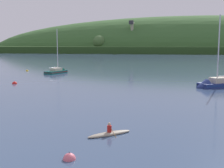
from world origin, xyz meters
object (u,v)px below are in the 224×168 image
at_px(mooring_buoy_foreground, 69,159).
at_px(mooring_buoy_off_fishing_boat, 27,71).
at_px(sailboat_midwater_white, 216,86).
at_px(dockside_crane, 132,36).
at_px(mooring_buoy_midchannel, 15,84).
at_px(canoe_with_paddler, 109,133).
at_px(sailboat_near_mooring, 58,72).

distance_m(mooring_buoy_foreground, mooring_buoy_off_fishing_boat, 57.53).
distance_m(sailboat_midwater_white, mooring_buoy_foreground, 33.28).
xyz_separation_m(dockside_crane, sailboat_midwater_white, (36.67, -155.61, -10.76)).
distance_m(sailboat_midwater_white, mooring_buoy_off_fishing_boat, 44.53).
distance_m(dockside_crane, sailboat_midwater_white, 160.23).
height_order(dockside_crane, mooring_buoy_foreground, dockside_crane).
xyz_separation_m(sailboat_midwater_white, mooring_buoy_midchannel, (-31.37, -2.99, -0.24)).
bearing_deg(canoe_with_paddler, sailboat_near_mooring, 74.75).
distance_m(sailboat_near_mooring, mooring_buoy_off_fishing_boat, 9.92).
bearing_deg(mooring_buoy_foreground, sailboat_midwater_white, 69.93).
bearing_deg(mooring_buoy_off_fishing_boat, sailboat_midwater_white, -24.32).
distance_m(sailboat_near_mooring, mooring_buoy_midchannel, 17.85).
bearing_deg(canoe_with_paddler, mooring_buoy_foreground, -145.62).
height_order(dockside_crane, mooring_buoy_midchannel, dockside_crane).
relative_size(canoe_with_paddler, mooring_buoy_foreground, 3.69).
bearing_deg(sailboat_midwater_white, mooring_buoy_midchannel, -24.68).
relative_size(dockside_crane, mooring_buoy_midchannel, 25.01).
distance_m(sailboat_near_mooring, canoe_with_paddler, 46.24).
bearing_deg(mooring_buoy_foreground, dockside_crane, 97.69).
distance_m(canoe_with_paddler, mooring_buoy_off_fishing_boat, 53.98).
bearing_deg(dockside_crane, canoe_with_paddler, -169.60).
xyz_separation_m(canoe_with_paddler, mooring_buoy_off_fishing_boat, (-30.32, 44.65, -0.11)).
xyz_separation_m(canoe_with_paddler, mooring_buoy_foreground, (-1.17, -4.94, -0.11)).
xyz_separation_m(dockside_crane, mooring_buoy_midchannel, (5.30, -158.60, -11.00)).
relative_size(sailboat_midwater_white, mooring_buoy_off_fishing_boat, 17.77).
bearing_deg(dockside_crane, mooring_buoy_midchannel, -175.94).
bearing_deg(mooring_buoy_midchannel, mooring_buoy_off_fishing_boat, 113.34).
xyz_separation_m(dockside_crane, canoe_with_paddler, (26.42, -181.92, -10.89)).
relative_size(sailboat_near_mooring, mooring_buoy_foreground, 12.96).
bearing_deg(mooring_buoy_off_fishing_boat, sailboat_near_mooring, -20.55).
relative_size(sailboat_midwater_white, mooring_buoy_foreground, 14.48).
height_order(canoe_with_paddler, mooring_buoy_foreground, canoe_with_paddler).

